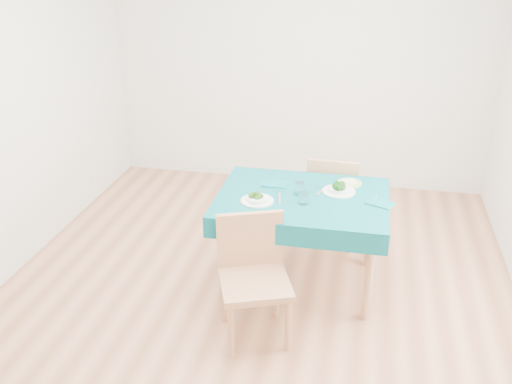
% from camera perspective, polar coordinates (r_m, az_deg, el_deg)
% --- Properties ---
extents(room_shell, '(4.02, 4.52, 2.73)m').
position_cam_1_polar(room_shell, '(3.94, 0.00, 6.60)').
color(room_shell, '#9B6040').
rests_on(room_shell, ground).
extents(table, '(1.27, 0.96, 0.76)m').
position_cam_1_polar(table, '(4.46, 4.51, -4.86)').
color(table, '#08535A').
rests_on(table, ground).
extents(chair_near, '(0.61, 0.63, 1.14)m').
position_cam_1_polar(chair_near, '(3.77, -0.11, -7.29)').
color(chair_near, '#A6734E').
rests_on(chair_near, ground).
extents(chair_far, '(0.46, 0.50, 1.08)m').
position_cam_1_polar(chair_far, '(5.03, 7.87, 0.54)').
color(chair_far, '#A6734E').
rests_on(chair_far, ground).
extents(bowl_near, '(0.24, 0.24, 0.07)m').
position_cam_1_polar(bowl_near, '(4.17, 0.13, -0.50)').
color(bowl_near, white).
rests_on(bowl_near, table).
extents(bowl_far, '(0.25, 0.25, 0.08)m').
position_cam_1_polar(bowl_far, '(4.37, 8.31, 0.45)').
color(bowl_far, white).
rests_on(bowl_far, table).
extents(fork_near, '(0.06, 0.19, 0.00)m').
position_cam_1_polar(fork_near, '(4.23, -1.09, -0.69)').
color(fork_near, silver).
rests_on(fork_near, table).
extents(knife_near, '(0.05, 0.21, 0.00)m').
position_cam_1_polar(knife_near, '(4.24, 2.37, -0.66)').
color(knife_near, silver).
rests_on(knife_near, table).
extents(fork_far, '(0.07, 0.17, 0.00)m').
position_cam_1_polar(fork_far, '(4.38, 6.50, 0.09)').
color(fork_far, silver).
rests_on(fork_far, table).
extents(knife_far, '(0.04, 0.18, 0.00)m').
position_cam_1_polar(knife_far, '(4.30, 11.81, -0.78)').
color(knife_far, silver).
rests_on(knife_far, table).
extents(napkin_near, '(0.19, 0.14, 0.01)m').
position_cam_1_polar(napkin_near, '(4.47, 1.86, 0.80)').
color(napkin_near, '#0B5D64').
rests_on(napkin_near, table).
extents(napkin_far, '(0.23, 0.20, 0.01)m').
position_cam_1_polar(napkin_far, '(4.25, 12.32, -1.11)').
color(napkin_far, '#0B5D64').
rests_on(napkin_far, table).
extents(tumbler_center, '(0.08, 0.08, 0.10)m').
position_cam_1_polar(tumbler_center, '(4.30, 4.39, 0.34)').
color(tumbler_center, white).
rests_on(tumbler_center, table).
extents(tumbler_side, '(0.07, 0.07, 0.09)m').
position_cam_1_polar(tumbler_side, '(4.15, 4.79, -0.62)').
color(tumbler_side, white).
rests_on(tumbler_side, table).
extents(side_plate, '(0.20, 0.20, 0.01)m').
position_cam_1_polar(side_plate, '(4.55, 9.31, 0.88)').
color(side_plate, '#9AC962').
rests_on(side_plate, table).
extents(bread_slice, '(0.12, 0.12, 0.01)m').
position_cam_1_polar(bread_slice, '(4.54, 9.32, 1.03)').
color(bread_slice, beige).
rests_on(bread_slice, side_plate).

